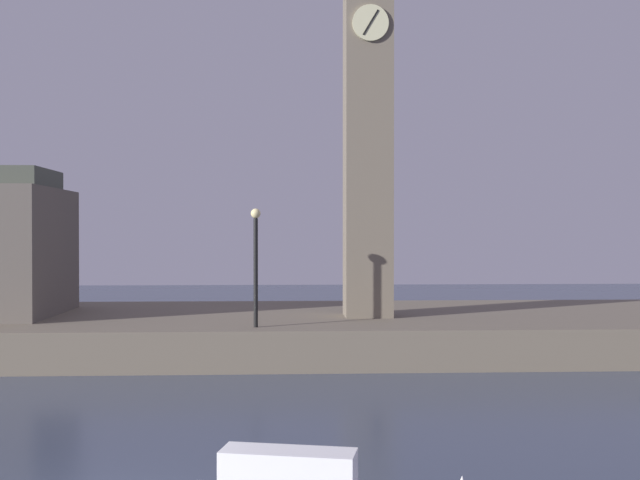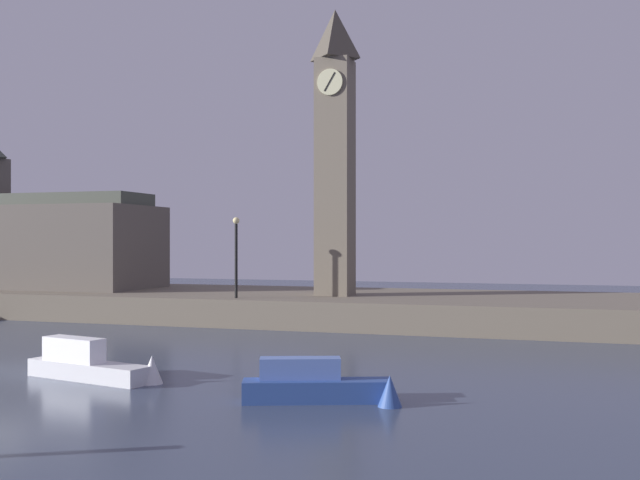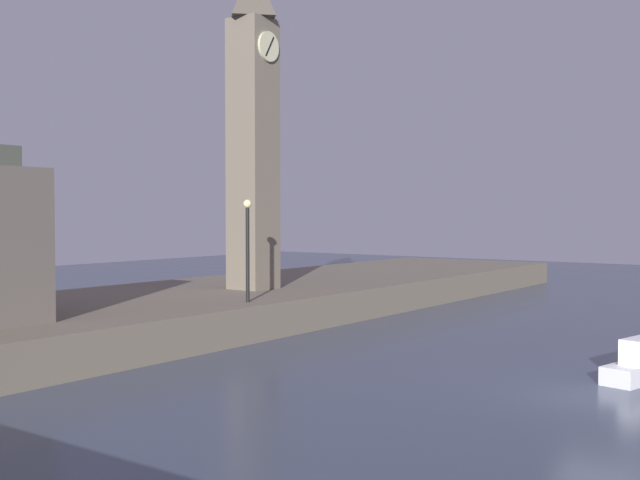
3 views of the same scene
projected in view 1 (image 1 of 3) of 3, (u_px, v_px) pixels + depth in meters
name	position (u px, v px, depth m)	size (l,w,h in m)	color
far_embankment	(206.00, 331.00, 33.25)	(70.00, 12.00, 1.50)	#6B6051
clock_tower	(368.00, 115.00, 32.27)	(2.10, 2.15, 16.08)	#6B6051
streetlamp	(256.00, 254.00, 28.57)	(0.36, 0.36, 4.32)	black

